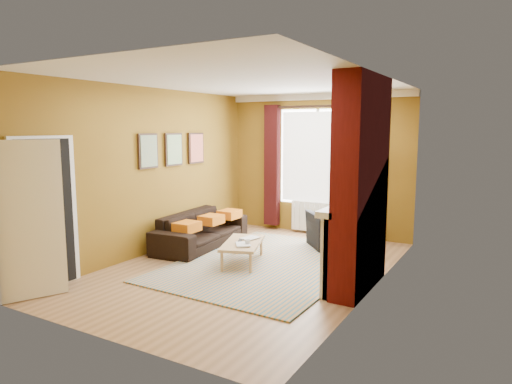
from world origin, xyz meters
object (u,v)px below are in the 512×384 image
sofa (201,229)px  wicker_stool (335,228)px  coffee_table (243,244)px  floor_lamp (379,169)px  armchair (338,230)px

sofa → wicker_stool: (1.93, 1.67, -0.08)m
coffee_table → floor_lamp: size_ratio=0.67×
floor_lamp → armchair: bearing=-144.7°
coffee_table → floor_lamp: floor_lamp is taller
armchair → coffee_table: size_ratio=0.82×
wicker_stool → coffee_table: bearing=-107.2°
armchair → coffee_table: (-0.96, -1.68, 0.00)m
sofa → coffee_table: (1.23, -0.58, 0.01)m
coffee_table → wicker_stool: wicker_stool is taller
sofa → floor_lamp: 3.35m
wicker_stool → armchair: bearing=-64.4°
wicker_stool → sofa: bearing=-139.2°
armchair → sofa: bearing=-14.2°
armchair → wicker_stool: armchair is taller
armchair → wicker_stool: bearing=-105.3°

